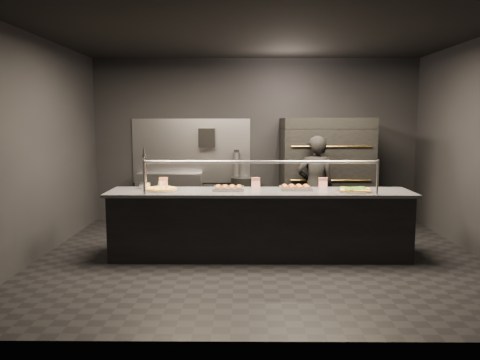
{
  "coord_description": "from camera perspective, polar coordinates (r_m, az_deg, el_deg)",
  "views": [
    {
      "loc": [
        -0.22,
        -6.26,
        1.86
      ],
      "look_at": [
        -0.27,
        0.2,
        1.04
      ],
      "focal_mm": 35.0,
      "sensor_mm": 36.0,
      "label": 1
    }
  ],
  "objects": [
    {
      "name": "towel_dispenser",
      "position": [
        8.68,
        -4.07,
        5.16
      ],
      "size": [
        0.3,
        0.2,
        0.35
      ],
      "primitive_type": "cube",
      "color": "black",
      "rests_on": "room"
    },
    {
      "name": "pizza_oven",
      "position": [
        8.33,
        10.25,
        0.95
      ],
      "size": [
        1.5,
        1.23,
        1.91
      ],
      "color": "black",
      "rests_on": "ground"
    },
    {
      "name": "tent_cards",
      "position": [
        6.6,
        0.9,
        -0.32
      ],
      "size": [
        2.38,
        0.04,
        0.15
      ],
      "color": "white",
      "rests_on": "service_counter"
    },
    {
      "name": "service_counter",
      "position": [
        6.42,
        2.4,
        -5.35
      ],
      "size": [
        4.1,
        0.78,
        1.37
      ],
      "color": "black",
      "rests_on": "ground"
    },
    {
      "name": "condiment_jar",
      "position": [
        6.7,
        -9.46,
        -0.56
      ],
      "size": [
        0.14,
        0.06,
        0.09
      ],
      "color": "silver",
      "rests_on": "service_counter"
    },
    {
      "name": "slider_tray_b",
      "position": [
        6.49,
        6.81,
        -0.93
      ],
      "size": [
        0.43,
        0.32,
        0.07
      ],
      "color": "silver",
      "rests_on": "service_counter"
    },
    {
      "name": "trash_bin",
      "position": [
        8.6,
        0.57,
        -2.43
      ],
      "size": [
        0.5,
        0.5,
        0.84
      ],
      "primitive_type": "cylinder",
      "color": "black",
      "rests_on": "ground"
    },
    {
      "name": "beer_tap",
      "position": [
        6.65,
        -11.54,
        0.44
      ],
      "size": [
        0.16,
        0.22,
        0.6
      ],
      "color": "silver",
      "rests_on": "service_counter"
    },
    {
      "name": "room",
      "position": [
        6.32,
        2.22,
        3.91
      ],
      "size": [
        6.04,
        6.0,
        3.0
      ],
      "color": "black",
      "rests_on": "ground"
    },
    {
      "name": "square_pizza",
      "position": [
        6.45,
        13.87,
        -1.21
      ],
      "size": [
        0.49,
        0.49,
        0.05
      ],
      "color": "silver",
      "rests_on": "service_counter"
    },
    {
      "name": "fire_extinguisher",
      "position": [
        8.7,
        -0.42,
        1.94
      ],
      "size": [
        0.14,
        0.14,
        0.51
      ],
      "color": "#B2B2B7",
      "rests_on": "room"
    },
    {
      "name": "slider_tray_a",
      "position": [
        6.39,
        -1.41,
        -1.01
      ],
      "size": [
        0.42,
        0.31,
        0.07
      ],
      "color": "silver",
      "rests_on": "service_counter"
    },
    {
      "name": "prep_shelf",
      "position": [
        8.81,
        -8.59,
        -2.08
      ],
      "size": [
        1.2,
        0.35,
        0.9
      ],
      "primitive_type": "cube",
      "color": "#99999E",
      "rests_on": "ground"
    },
    {
      "name": "worker",
      "position": [
        7.56,
        9.14,
        -0.82
      ],
      "size": [
        0.62,
        0.43,
        1.63
      ],
      "primitive_type": "imported",
      "rotation": [
        0.0,
        0.0,
        3.21
      ],
      "color": "black",
      "rests_on": "ground"
    },
    {
      "name": "round_pizza",
      "position": [
        6.48,
        -9.59,
        -1.09
      ],
      "size": [
        0.5,
        0.5,
        0.03
      ],
      "color": "silver",
      "rests_on": "service_counter"
    }
  ]
}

